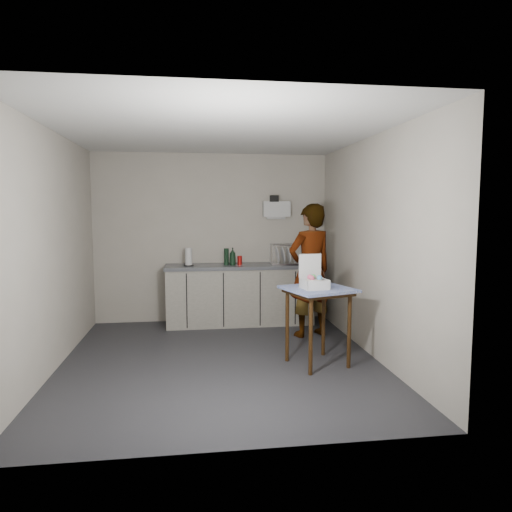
{
  "coord_description": "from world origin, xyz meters",
  "views": [
    {
      "loc": [
        -0.3,
        -5.13,
        1.74
      ],
      "look_at": [
        0.48,
        0.45,
        1.17
      ],
      "focal_mm": 32.0,
      "sensor_mm": 36.0,
      "label": 1
    }
  ],
  "objects": [
    {
      "name": "ground",
      "position": [
        0.0,
        0.0,
        0.0
      ],
      "size": [
        4.0,
        4.0,
        0.0
      ],
      "primitive_type": "plane",
      "color": "#2A2A2F",
      "rests_on": "ground"
    },
    {
      "name": "wall_back",
      "position": [
        0.0,
        1.99,
        1.3
      ],
      "size": [
        3.6,
        0.02,
        2.6
      ],
      "primitive_type": "cube",
      "color": "beige",
      "rests_on": "ground"
    },
    {
      "name": "wall_right",
      "position": [
        1.79,
        0.0,
        1.3
      ],
      "size": [
        0.02,
        4.0,
        2.6
      ],
      "primitive_type": "cube",
      "color": "beige",
      "rests_on": "ground"
    },
    {
      "name": "wall_left",
      "position": [
        -1.79,
        0.0,
        1.3
      ],
      "size": [
        0.02,
        4.0,
        2.6
      ],
      "primitive_type": "cube",
      "color": "beige",
      "rests_on": "ground"
    },
    {
      "name": "ceiling",
      "position": [
        0.0,
        0.0,
        2.6
      ],
      "size": [
        3.6,
        4.0,
        0.01
      ],
      "primitive_type": "cube",
      "color": "white",
      "rests_on": "wall_back"
    },
    {
      "name": "kitchen_counter",
      "position": [
        0.4,
        1.7,
        0.43
      ],
      "size": [
        2.24,
        0.62,
        0.91
      ],
      "color": "black",
      "rests_on": "ground"
    },
    {
      "name": "wall_shelf",
      "position": [
        1.0,
        1.92,
        1.75
      ],
      "size": [
        0.42,
        0.18,
        0.37
      ],
      "color": "white",
      "rests_on": "ground"
    },
    {
      "name": "side_table",
      "position": [
        1.07,
        -0.27,
        0.76
      ],
      "size": [
        0.85,
        0.85,
        0.87
      ],
      "rotation": [
        0.0,
        0.0,
        0.31
      ],
      "color": "#39220D",
      "rests_on": "ground"
    },
    {
      "name": "standing_man",
      "position": [
        1.29,
        0.9,
        0.91
      ],
      "size": [
        0.77,
        0.64,
        1.82
      ],
      "primitive_type": "imported",
      "rotation": [
        0.0,
        0.0,
        3.49
      ],
      "color": "#B2A593",
      "rests_on": "ground"
    },
    {
      "name": "soap_bottle",
      "position": [
        0.29,
        1.66,
        1.04
      ],
      "size": [
        0.11,
        0.11,
        0.26
      ],
      "primitive_type": "imported",
      "rotation": [
        0.0,
        0.0,
        0.12
      ],
      "color": "black",
      "rests_on": "kitchen_counter"
    },
    {
      "name": "soda_can",
      "position": [
        0.4,
        1.7,
        0.98
      ],
      "size": [
        0.07,
        0.07,
        0.13
      ],
      "primitive_type": "cylinder",
      "color": "red",
      "rests_on": "kitchen_counter"
    },
    {
      "name": "dark_bottle",
      "position": [
        0.2,
        1.69,
        1.04
      ],
      "size": [
        0.07,
        0.07,
        0.25
      ],
      "primitive_type": "cylinder",
      "color": "black",
      "rests_on": "kitchen_counter"
    },
    {
      "name": "paper_towel",
      "position": [
        -0.37,
        1.65,
        1.03
      ],
      "size": [
        0.15,
        0.15,
        0.26
      ],
      "color": "black",
      "rests_on": "kitchen_counter"
    },
    {
      "name": "dish_rack",
      "position": [
        1.08,
        1.69,
        0.98
      ],
      "size": [
        0.44,
        0.33,
        0.31
      ],
      "color": "silver",
      "rests_on": "kitchen_counter"
    },
    {
      "name": "bakery_box",
      "position": [
        1.01,
        -0.31,
        0.96
      ],
      "size": [
        0.3,
        0.3,
        0.37
      ],
      "rotation": [
        0.0,
        0.0,
        0.13
      ],
      "color": "white",
      "rests_on": "side_table"
    }
  ]
}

